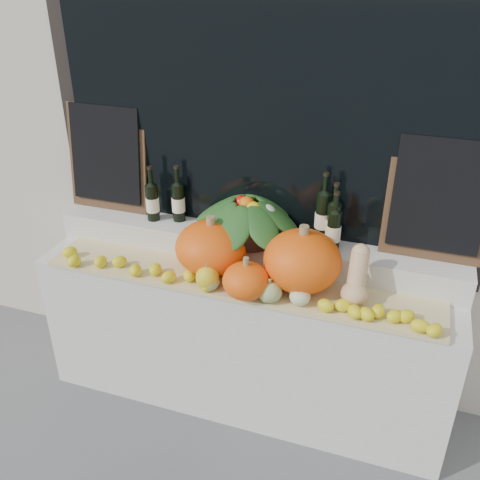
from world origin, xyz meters
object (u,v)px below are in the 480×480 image
pumpkin_left (212,247)px  butternut_squash (357,279)px  produce_bowl (247,216)px  wine_bottle_tall (323,217)px  pumpkin_right (302,261)px

pumpkin_left → butternut_squash: (0.77, -0.04, -0.01)m
produce_bowl → wine_bottle_tall: (0.40, 0.05, 0.03)m
butternut_squash → pumpkin_right: bearing=173.2°
butternut_squash → wine_bottle_tall: wine_bottle_tall is taller
pumpkin_right → wine_bottle_tall: 0.30m
produce_bowl → pumpkin_left: bearing=-122.6°
pumpkin_right → produce_bowl: produce_bowl is taller
butternut_squash → produce_bowl: bearing=159.1°
pumpkin_left → pumpkin_right: (0.49, -0.01, 0.02)m
butternut_squash → wine_bottle_tall: bearing=128.2°
pumpkin_right → wine_bottle_tall: bearing=81.0°
pumpkin_left → pumpkin_right: size_ratio=0.98×
pumpkin_left → produce_bowl: bearing=57.4°
pumpkin_right → wine_bottle_tall: (0.04, 0.27, 0.12)m
butternut_squash → pumpkin_left: bearing=176.7°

